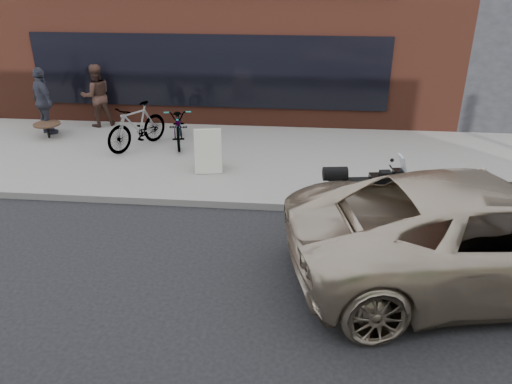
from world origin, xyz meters
name	(u,v)px	position (x,y,z in m)	size (l,w,h in m)	color
ground	(238,353)	(0.00, 0.00, 0.00)	(120.00, 120.00, 0.00)	black
near_sidewalk	(274,154)	(0.00, 7.00, 0.07)	(44.00, 6.00, 0.15)	gray
storefront	(232,28)	(-2.00, 13.98, 2.25)	(14.00, 10.07, 4.50)	#5C2A1D
motorcycle	(362,192)	(1.87, 3.86, 0.55)	(2.01, 0.83, 1.28)	black
minivan	(485,232)	(3.50, 2.00, 0.83)	(2.74, 5.94, 1.65)	#BCA992
bicycle_front	(179,125)	(-2.50, 7.34, 0.65)	(0.67, 1.91, 1.01)	gray
bicycle_rear	(137,126)	(-3.47, 6.93, 0.72)	(0.53, 1.89, 1.13)	gray
sandwich_sign	(208,150)	(-1.41, 5.63, 0.64)	(0.69, 0.65, 0.97)	silver
cafe_table	(47,125)	(-6.13, 7.42, 0.52)	(0.70, 0.70, 0.40)	black
cafe_patron_left	(97,96)	(-5.15, 8.60, 1.03)	(0.85, 0.67, 1.76)	#492F27
cafe_patron_right	(43,101)	(-6.30, 7.77, 1.06)	(1.06, 0.44, 1.81)	#3F4251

